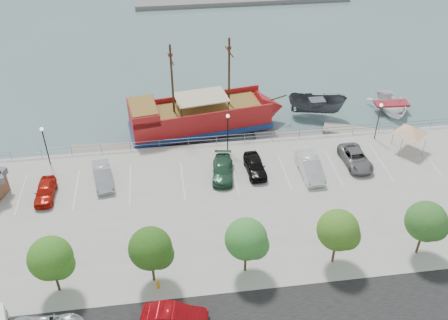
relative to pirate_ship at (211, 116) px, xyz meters
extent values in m
plane|color=#4A6969|center=(1.05, -12.04, -1.90)|extent=(160.00, 160.00, 0.00)
cube|color=#A1A090|center=(1.05, -22.04, -0.89)|extent=(100.00, 4.00, 0.05)
cylinder|color=gray|center=(1.05, -4.24, 0.05)|extent=(50.00, 0.06, 0.06)
cylinder|color=gray|center=(1.05, -4.24, -0.35)|extent=(50.00, 0.06, 0.06)
cube|color=slate|center=(11.05, 42.96, -1.50)|extent=(40.00, 3.00, 0.80)
cube|color=#A31718|center=(-1.29, -0.20, -0.09)|extent=(15.83, 7.04, 2.48)
cube|color=navy|center=(-1.29, -0.20, -0.90)|extent=(16.15, 7.37, 0.57)
cone|color=#A31718|center=(7.02, 1.08, -0.09)|extent=(3.72, 4.99, 4.58)
cube|color=#A31718|center=(-7.42, -1.14, 1.82)|extent=(3.56, 5.15, 1.34)
cube|color=brown|center=(-7.42, -1.14, 2.54)|extent=(3.31, 4.75, 0.11)
cube|color=brown|center=(-0.81, -0.13, 1.20)|extent=(12.91, 6.04, 0.14)
cube|color=#A31718|center=(-1.63, 2.07, 1.49)|extent=(15.13, 2.51, 0.67)
cube|color=#A31718|center=(-0.94, -2.46, 1.49)|extent=(15.13, 2.51, 0.67)
cylinder|color=#382111|center=(2.02, 0.31, 5.07)|extent=(0.26, 0.26, 7.83)
cylinder|color=#382111|center=(-4.12, -0.63, 5.07)|extent=(0.26, 0.26, 7.83)
cylinder|color=#382111|center=(2.02, 0.31, 7.45)|extent=(0.57, 2.85, 0.13)
cylinder|color=#382111|center=(-4.12, -0.63, 7.45)|extent=(0.57, 2.85, 0.13)
cube|color=beige|center=(-1.10, -0.17, 2.58)|extent=(6.03, 4.43, 0.11)
cylinder|color=#382111|center=(7.68, 1.18, 1.06)|extent=(2.37, 0.51, 0.56)
imported|color=#3C3F43|center=(12.64, 1.51, -0.60)|extent=(7.17, 4.47, 2.60)
imported|color=white|center=(21.93, 1.36, -1.22)|extent=(5.06, 6.83, 1.36)
cube|color=gray|center=(-11.61, -2.84, -1.68)|extent=(7.87, 2.87, 0.44)
cube|color=gray|center=(8.38, -2.84, -1.69)|extent=(7.64, 2.52, 0.43)
cube|color=gray|center=(16.07, -2.84, -1.70)|extent=(7.42, 4.84, 0.41)
cylinder|color=slate|center=(18.52, -6.66, 0.11)|extent=(0.07, 0.07, 2.02)
cylinder|color=slate|center=(20.89, -6.91, 0.11)|extent=(0.07, 0.07, 2.02)
cylinder|color=slate|center=(18.27, -9.03, 0.11)|extent=(0.07, 0.07, 2.02)
cylinder|color=slate|center=(20.65, -9.28, 0.11)|extent=(0.07, 0.07, 2.02)
pyramid|color=silver|center=(19.58, -7.97, 1.90)|extent=(4.23, 4.23, 0.83)
imported|color=#94080D|center=(-5.59, -26.16, -0.15)|extent=(4.82, 2.43, 1.52)
cylinder|color=gold|center=(-6.65, -22.84, -0.58)|extent=(0.25, 0.25, 0.64)
sphere|color=gold|center=(-6.65, -22.84, -0.25)|extent=(0.28, 0.28, 0.28)
cylinder|color=black|center=(-16.95, -5.54, 1.10)|extent=(0.12, 0.12, 4.00)
sphere|color=#FFF2CC|center=(-16.95, -5.54, 3.20)|extent=(0.36, 0.36, 0.36)
cylinder|color=black|center=(1.05, -5.54, 1.10)|extent=(0.12, 0.12, 4.00)
sphere|color=#FFF2CC|center=(1.05, -5.54, 3.20)|extent=(0.36, 0.36, 0.36)
cylinder|color=black|center=(17.05, -5.54, 1.10)|extent=(0.12, 0.12, 4.00)
sphere|color=#FFF2CC|center=(17.05, -5.54, 3.20)|extent=(0.36, 0.36, 0.36)
cylinder|color=#473321|center=(-13.95, -22.04, 0.20)|extent=(0.20, 0.20, 2.20)
sphere|color=#30651A|center=(-13.95, -22.04, 2.50)|extent=(3.20, 3.20, 3.20)
sphere|color=#30651A|center=(-13.35, -22.34, 2.10)|extent=(2.20, 2.20, 2.20)
cylinder|color=#473321|center=(-6.95, -22.04, 0.20)|extent=(0.20, 0.20, 2.20)
sphere|color=#264F15|center=(-6.95, -22.04, 2.50)|extent=(3.20, 3.20, 3.20)
sphere|color=#264F15|center=(-6.35, -22.34, 2.10)|extent=(2.20, 2.20, 2.20)
cylinder|color=#473321|center=(0.05, -22.04, 0.20)|extent=(0.20, 0.20, 2.20)
sphere|color=#30712A|center=(0.05, -22.04, 2.50)|extent=(3.20, 3.20, 3.20)
sphere|color=#30712A|center=(0.65, -22.34, 2.10)|extent=(2.20, 2.20, 2.20)
cylinder|color=#473321|center=(7.05, -22.04, 0.20)|extent=(0.20, 0.20, 2.20)
sphere|color=#3B691C|center=(7.05, -22.04, 2.50)|extent=(3.20, 3.20, 3.20)
sphere|color=#3B691C|center=(7.65, -22.34, 2.10)|extent=(2.20, 2.20, 2.20)
cylinder|color=#473321|center=(14.05, -22.04, 0.20)|extent=(0.20, 0.20, 2.20)
sphere|color=#2D5D22|center=(14.05, -22.04, 2.50)|extent=(3.20, 3.20, 3.20)
sphere|color=#2D5D22|center=(14.65, -22.34, 2.10)|extent=(2.20, 2.20, 2.20)
imported|color=#B1150A|center=(-16.52, -10.84, -0.21)|extent=(1.70, 4.11, 1.39)
imported|color=#B1B3B8|center=(-11.45, -9.27, -0.14)|extent=(2.39, 4.85, 1.53)
imported|color=#234B32|center=(-0.04, -9.83, -0.20)|extent=(2.64, 5.06, 1.40)
imported|color=black|center=(3.16, -9.66, -0.16)|extent=(1.94, 4.42, 1.48)
imported|color=silver|center=(8.38, -10.66, -0.07)|extent=(1.86, 5.09, 1.67)
imported|color=slate|center=(13.34, -9.69, -0.22)|extent=(2.49, 5.04, 1.37)
camera|label=1|loc=(-5.13, -47.92, 28.63)|focal=40.00mm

